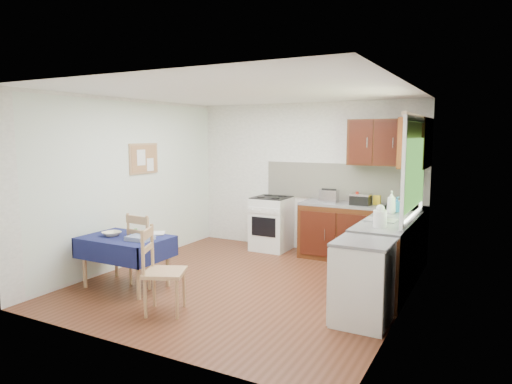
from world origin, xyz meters
The scene contains 33 objects.
floor centered at (0.00, 0.00, 0.00)m, with size 4.20×4.20×0.00m, color #4D2614.
ceiling centered at (0.00, 0.00, 2.50)m, with size 4.00×4.20×0.02m, color white.
wall_back centered at (0.00, 2.10, 1.25)m, with size 4.00×0.02×2.50m, color silver.
wall_front centered at (0.00, -2.10, 1.25)m, with size 4.00×0.02×2.50m, color silver.
wall_left centered at (-2.00, 0.00, 1.25)m, with size 0.02×4.20×2.50m, color white.
wall_right centered at (2.00, 0.00, 1.25)m, with size 0.02×4.20×2.50m, color silver.
base_cabinets centered at (1.36, 1.26, 0.43)m, with size 1.90×2.30×0.86m.
worktop_back centered at (1.05, 1.80, 0.88)m, with size 1.90×0.60×0.04m, color slate.
worktop_right centered at (1.70, 0.65, 0.88)m, with size 0.60×1.70×0.04m, color slate.
worktop_corner centered at (1.70, 1.80, 0.88)m, with size 0.60×0.60×0.04m, color slate.
splashback centered at (0.65, 2.08, 1.20)m, with size 2.70×0.02×0.60m, color silver.
upper_cabinets centered at (1.52, 1.80, 1.85)m, with size 1.20×0.85×0.70m.
stove centered at (-0.50, 1.80, 0.46)m, with size 0.60×0.61×0.92m.
window centered at (1.97, 0.70, 1.65)m, with size 0.04×1.48×1.26m.
fridge centered at (1.70, -0.55, 0.44)m, with size 0.58×0.60×0.89m.
corkboard centered at (-1.97, 0.30, 1.60)m, with size 0.04×0.62×0.47m.
dining_table centered at (-1.30, -0.84, 0.56)m, with size 1.10×0.75×0.67m.
chair_far centered at (-1.14, -0.64, 0.51)m, with size 0.45×0.45×0.96m.
chair_near centered at (-0.35, -1.30, 0.51)m, with size 0.56×0.56×0.96m.
toaster centered at (0.53, 1.76, 1.00)m, with size 0.28×0.18×0.22m.
sandwich_press centered at (1.05, 1.74, 0.98)m, with size 0.29×0.25×0.17m.
sauce_bottle centered at (1.00, 1.70, 1.00)m, with size 0.05×0.05×0.20m, color red.
yellow_packet centered at (1.26, 1.87, 0.97)m, with size 0.11×0.07×0.14m, color gold.
dish_rack centered at (1.63, 0.54, 0.92)m, with size 0.37×0.28×0.18m.
kettle centered at (1.70, 0.16, 1.02)m, with size 0.16×0.16×0.26m.
cup centered at (1.66, 1.73, 0.95)m, with size 0.14×0.14×0.11m, color white.
soap_bottle_a centered at (1.62, 1.16, 1.05)m, with size 0.12×0.12×0.31m, color white.
soap_bottle_b centered at (1.66, 1.33, 1.01)m, with size 0.10×0.10×0.21m, color #1F6CB6.
soap_bottle_c centered at (1.64, 0.46, 0.99)m, with size 0.14×0.14×0.18m, color #258A36.
plate_bowl centered at (-1.49, -0.89, 0.69)m, with size 0.23×0.23×0.06m, color beige.
book centered at (-1.10, -0.56, 0.67)m, with size 0.17×0.23×0.02m, color white.
spice_jar centered at (-1.24, -0.72, 0.71)m, with size 0.04×0.04×0.09m, color green.
tea_towel centered at (-1.00, -0.90, 0.69)m, with size 0.31×0.24×0.05m, color navy.
Camera 1 is at (2.87, -5.11, 1.97)m, focal length 32.00 mm.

